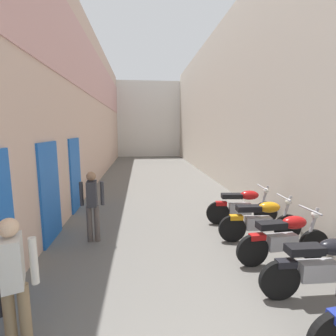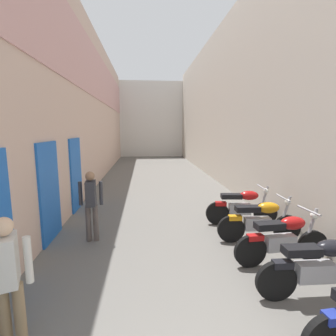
% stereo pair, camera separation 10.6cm
% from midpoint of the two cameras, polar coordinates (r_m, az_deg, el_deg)
% --- Properties ---
extents(ground_plane, '(38.79, 38.79, 0.00)m').
position_cam_midpoint_polar(ground_plane, '(9.79, -1.04, -5.82)').
color(ground_plane, '#66635E').
extents(building_left, '(0.45, 22.79, 6.85)m').
position_cam_midpoint_polar(building_left, '(11.65, -17.04, 13.25)').
color(building_left, beige).
rests_on(building_left, ground).
extents(building_right, '(0.45, 22.79, 7.12)m').
position_cam_midpoint_polar(building_right, '(12.08, 12.86, 13.77)').
color(building_right, beige).
rests_on(building_right, ground).
extents(building_far_end, '(8.58, 2.00, 6.65)m').
position_cam_midpoint_polar(building_far_end, '(23.87, -3.72, 10.84)').
color(building_far_end, silver).
rests_on(building_far_end, ground).
extents(motorcycle_third, '(1.85, 0.58, 1.04)m').
position_cam_midpoint_polar(motorcycle_third, '(4.52, 31.61, -18.44)').
color(motorcycle_third, black).
rests_on(motorcycle_third, ground).
extents(motorcycle_fourth, '(1.85, 0.58, 1.04)m').
position_cam_midpoint_polar(motorcycle_fourth, '(5.24, 25.14, -14.18)').
color(motorcycle_fourth, black).
rests_on(motorcycle_fourth, ground).
extents(motorcycle_fifth, '(1.85, 0.58, 1.04)m').
position_cam_midpoint_polar(motorcycle_fifth, '(6.01, 20.57, -10.95)').
color(motorcycle_fifth, black).
rests_on(motorcycle_fifth, ground).
extents(motorcycle_sixth, '(1.85, 0.58, 1.04)m').
position_cam_midpoint_polar(motorcycle_sixth, '(6.90, 16.83, -8.21)').
color(motorcycle_sixth, black).
rests_on(motorcycle_sixth, ground).
extents(pedestrian_mid_alley, '(0.52, 0.39, 1.57)m').
position_cam_midpoint_polar(pedestrian_mid_alley, '(3.38, -31.61, -20.04)').
color(pedestrian_mid_alley, '#8C7251').
rests_on(pedestrian_mid_alley, ground).
extents(pedestrian_further_down, '(0.52, 0.36, 1.57)m').
position_cam_midpoint_polar(pedestrian_further_down, '(5.79, -16.49, -7.17)').
color(pedestrian_further_down, '#564C47').
rests_on(pedestrian_further_down, ground).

